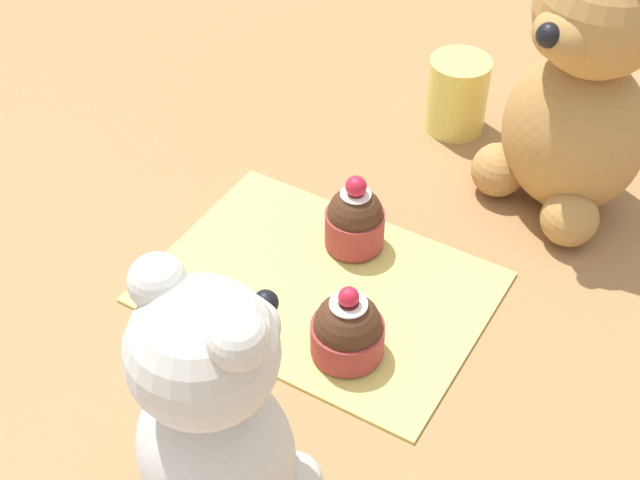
% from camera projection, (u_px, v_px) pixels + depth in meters
% --- Properties ---
extents(ground_plane, '(4.00, 4.00, 0.00)m').
position_uv_depth(ground_plane, '(320.00, 288.00, 0.75)').
color(ground_plane, '#9E7042').
extents(knitted_placemat, '(0.28, 0.20, 0.01)m').
position_uv_depth(knitted_placemat, '(320.00, 286.00, 0.75)').
color(knitted_placemat, '#E0D166').
rests_on(knitted_placemat, ground_plane).
extents(teddy_bear_cream, '(0.12, 0.12, 0.21)m').
position_uv_depth(teddy_bear_cream, '(215.00, 414.00, 0.54)').
color(teddy_bear_cream, silver).
rests_on(teddy_bear_cream, ground_plane).
extents(teddy_bear_tan, '(0.17, 0.16, 0.26)m').
position_uv_depth(teddy_bear_tan, '(581.00, 91.00, 0.76)').
color(teddy_bear_tan, '#B78447').
rests_on(teddy_bear_tan, ground_plane).
extents(cupcake_near_cream_bear, '(0.06, 0.06, 0.07)m').
position_uv_depth(cupcake_near_cream_bear, '(348.00, 330.00, 0.68)').
color(cupcake_near_cream_bear, '#993333').
rests_on(cupcake_near_cream_bear, knitted_placemat).
extents(cupcake_near_tan_bear, '(0.05, 0.05, 0.07)m').
position_uv_depth(cupcake_near_tan_bear, '(356.00, 220.00, 0.77)').
color(cupcake_near_tan_bear, '#993333').
rests_on(cupcake_near_tan_bear, knitted_placemat).
extents(juice_glass, '(0.06, 0.06, 0.08)m').
position_uv_depth(juice_glass, '(453.00, 93.00, 0.90)').
color(juice_glass, '#EADB66').
rests_on(juice_glass, ground_plane).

